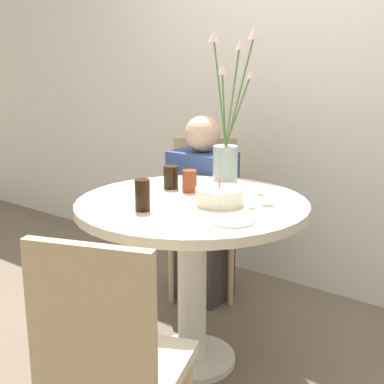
{
  "coord_description": "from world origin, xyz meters",
  "views": [
    {
      "loc": [
        1.37,
        -1.76,
        1.4
      ],
      "look_at": [
        0.0,
        0.0,
        0.82
      ],
      "focal_mm": 50.0,
      "sensor_mm": 36.0,
      "label": 1
    }
  ],
  "objects_px": {
    "flower_vase": "(227,143)",
    "drink_glass_0": "(190,181)",
    "drink_glass_2": "(171,177)",
    "drink_glass_1": "(142,195)",
    "chair_near_front": "(109,358)",
    "birthday_cake": "(219,196)",
    "chair_left_flank": "(204,206)",
    "side_plate": "(233,221)",
    "person_guest": "(202,216)"
  },
  "relations": [
    {
      "from": "chair_near_front",
      "to": "drink_glass_1",
      "type": "height_order",
      "value": "chair_near_front"
    },
    {
      "from": "person_guest",
      "to": "drink_glass_0",
      "type": "bearing_deg",
      "value": -59.8
    },
    {
      "from": "flower_vase",
      "to": "chair_left_flank",
      "type": "bearing_deg",
      "value": 138.5
    },
    {
      "from": "drink_glass_0",
      "to": "person_guest",
      "type": "height_order",
      "value": "person_guest"
    },
    {
      "from": "chair_near_front",
      "to": "side_plate",
      "type": "xyz_separation_m",
      "value": [
        0.01,
        0.65,
        0.27
      ]
    },
    {
      "from": "drink_glass_0",
      "to": "birthday_cake",
      "type": "bearing_deg",
      "value": -21.52
    },
    {
      "from": "person_guest",
      "to": "flower_vase",
      "type": "bearing_deg",
      "value": -34.98
    },
    {
      "from": "flower_vase",
      "to": "drink_glass_0",
      "type": "xyz_separation_m",
      "value": [
        -0.04,
        -0.24,
        -0.15
      ]
    },
    {
      "from": "chair_near_front",
      "to": "flower_vase",
      "type": "height_order",
      "value": "flower_vase"
    },
    {
      "from": "chair_near_front",
      "to": "drink_glass_0",
      "type": "distance_m",
      "value": 1.05
    },
    {
      "from": "chair_left_flank",
      "to": "flower_vase",
      "type": "distance_m",
      "value": 0.7
    },
    {
      "from": "side_plate",
      "to": "drink_glass_1",
      "type": "relative_size",
      "value": 1.26
    },
    {
      "from": "chair_near_front",
      "to": "flower_vase",
      "type": "relative_size",
      "value": 1.23
    },
    {
      "from": "drink_glass_1",
      "to": "drink_glass_2",
      "type": "bearing_deg",
      "value": 112.77
    },
    {
      "from": "chair_left_flank",
      "to": "drink_glass_2",
      "type": "relative_size",
      "value": 8.49
    },
    {
      "from": "chair_left_flank",
      "to": "side_plate",
      "type": "height_order",
      "value": "chair_left_flank"
    },
    {
      "from": "drink_glass_2",
      "to": "person_guest",
      "type": "height_order",
      "value": "person_guest"
    },
    {
      "from": "flower_vase",
      "to": "drink_glass_0",
      "type": "distance_m",
      "value": 0.29
    },
    {
      "from": "drink_glass_1",
      "to": "birthday_cake",
      "type": "bearing_deg",
      "value": 54.65
    },
    {
      "from": "drink_glass_0",
      "to": "side_plate",
      "type": "bearing_deg",
      "value": -32.27
    },
    {
      "from": "side_plate",
      "to": "chair_left_flank",
      "type": "bearing_deg",
      "value": 132.01
    },
    {
      "from": "birthday_cake",
      "to": "drink_glass_2",
      "type": "xyz_separation_m",
      "value": [
        -0.34,
        0.09,
        0.02
      ]
    },
    {
      "from": "drink_glass_0",
      "to": "drink_glass_1",
      "type": "relative_size",
      "value": 0.78
    },
    {
      "from": "chair_left_flank",
      "to": "person_guest",
      "type": "height_order",
      "value": "person_guest"
    },
    {
      "from": "person_guest",
      "to": "chair_left_flank",
      "type": "bearing_deg",
      "value": 122.92
    },
    {
      "from": "chair_near_front",
      "to": "flower_vase",
      "type": "bearing_deg",
      "value": -93.2
    },
    {
      "from": "flower_vase",
      "to": "side_plate",
      "type": "xyz_separation_m",
      "value": [
        0.37,
        -0.5,
        -0.2
      ]
    },
    {
      "from": "drink_glass_1",
      "to": "drink_glass_2",
      "type": "height_order",
      "value": "drink_glass_1"
    },
    {
      "from": "chair_left_flank",
      "to": "birthday_cake",
      "type": "distance_m",
      "value": 0.95
    },
    {
      "from": "chair_left_flank",
      "to": "side_plate",
      "type": "distance_m",
      "value": 1.18
    },
    {
      "from": "flower_vase",
      "to": "person_guest",
      "type": "distance_m",
      "value": 0.61
    },
    {
      "from": "side_plate",
      "to": "drink_glass_2",
      "type": "relative_size",
      "value": 1.52
    },
    {
      "from": "chair_near_front",
      "to": "drink_glass_2",
      "type": "bearing_deg",
      "value": -81.11
    },
    {
      "from": "chair_left_flank",
      "to": "birthday_cake",
      "type": "height_order",
      "value": "chair_left_flank"
    },
    {
      "from": "side_plate",
      "to": "drink_glass_2",
      "type": "height_order",
      "value": "drink_glass_2"
    },
    {
      "from": "chair_near_front",
      "to": "drink_glass_1",
      "type": "distance_m",
      "value": 0.74
    },
    {
      "from": "flower_vase",
      "to": "person_guest",
      "type": "height_order",
      "value": "flower_vase"
    },
    {
      "from": "side_plate",
      "to": "person_guest",
      "type": "bearing_deg",
      "value": 133.46
    },
    {
      "from": "chair_left_flank",
      "to": "drink_glass_0",
      "type": "xyz_separation_m",
      "value": [
        0.35,
        -0.59,
        0.31
      ]
    },
    {
      "from": "chair_left_flank",
      "to": "drink_glass_1",
      "type": "height_order",
      "value": "chair_left_flank"
    },
    {
      "from": "drink_glass_2",
      "to": "side_plate",
      "type": "bearing_deg",
      "value": -26.28
    },
    {
      "from": "birthday_cake",
      "to": "person_guest",
      "type": "bearing_deg",
      "value": 132.2
    },
    {
      "from": "birthday_cake",
      "to": "flower_vase",
      "type": "height_order",
      "value": "flower_vase"
    },
    {
      "from": "drink_glass_0",
      "to": "drink_glass_1",
      "type": "xyz_separation_m",
      "value": [
        0.04,
        -0.36,
        0.01
      ]
    },
    {
      "from": "chair_near_front",
      "to": "drink_glass_2",
      "type": "xyz_separation_m",
      "value": [
        -0.52,
        0.91,
        0.32
      ]
    },
    {
      "from": "birthday_cake",
      "to": "drink_glass_1",
      "type": "relative_size",
      "value": 1.56
    },
    {
      "from": "drink_glass_0",
      "to": "drink_glass_2",
      "type": "xyz_separation_m",
      "value": [
        -0.11,
        -0.0,
        0.0
      ]
    },
    {
      "from": "drink_glass_2",
      "to": "drink_glass_0",
      "type": "bearing_deg",
      "value": 1.58
    },
    {
      "from": "chair_left_flank",
      "to": "flower_vase",
      "type": "xyz_separation_m",
      "value": [
        0.4,
        -0.35,
        0.47
      ]
    },
    {
      "from": "drink_glass_0",
      "to": "drink_glass_2",
      "type": "relative_size",
      "value": 0.94
    }
  ]
}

